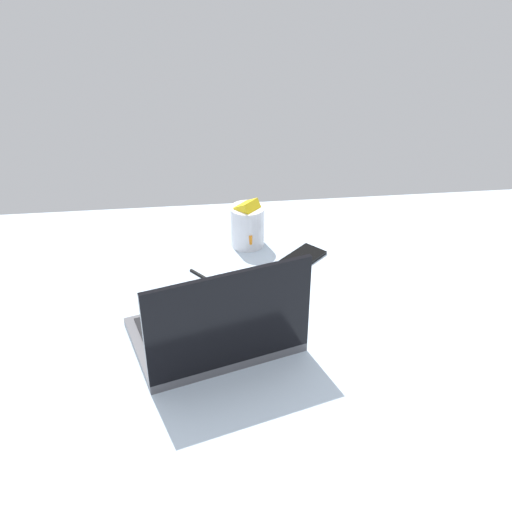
# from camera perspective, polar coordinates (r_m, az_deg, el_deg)

# --- Properties ---
(bed_mattress) EXTENTS (1.80, 1.40, 0.18)m
(bed_mattress) POSITION_cam_1_polar(r_m,az_deg,el_deg) (1.31, 0.23, -12.46)
(bed_mattress) COLOR silver
(bed_mattress) RESTS_ON ground
(laptop) EXTENTS (0.38, 0.31, 0.23)m
(laptop) POSITION_cam_1_polar(r_m,az_deg,el_deg) (1.24, -3.70, -6.99)
(laptop) COLOR #4C4C51
(laptop) RESTS_ON bed_mattress
(snack_cup) EXTENTS (0.09, 0.10, 0.13)m
(snack_cup) POSITION_cam_1_polar(r_m,az_deg,el_deg) (1.58, -0.81, 3.01)
(snack_cup) COLOR silver
(snack_cup) RESTS_ON bed_mattress
(cell_phone) EXTENTS (0.15, 0.15, 0.01)m
(cell_phone) POSITION_cam_1_polar(r_m,az_deg,el_deg) (1.55, 4.23, -0.29)
(cell_phone) COLOR black
(cell_phone) RESTS_ON bed_mattress
(charger_cable) EXTENTS (0.11, 0.13, 0.01)m
(charger_cable) POSITION_cam_1_polar(r_m,az_deg,el_deg) (1.45, -4.02, -2.60)
(charger_cable) COLOR black
(charger_cable) RESTS_ON bed_mattress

